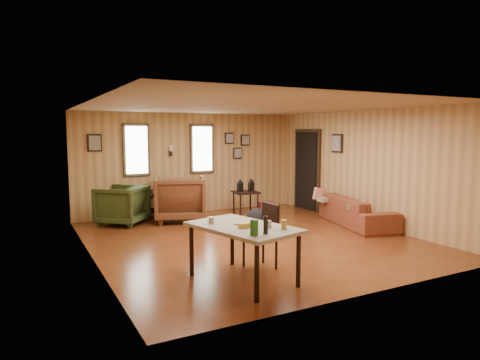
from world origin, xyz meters
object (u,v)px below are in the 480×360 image
object	(u,v)px
recliner_green	(122,203)
end_table	(148,202)
sofa	(357,206)
side_table	(246,190)
dining_table	(244,231)
recliner_brown	(180,196)

from	to	relation	value
recliner_green	end_table	size ratio (longest dim) A/B	1.37
sofa	recliner_green	size ratio (longest dim) A/B	2.26
side_table	dining_table	bearing A→B (deg)	-118.86
end_table	side_table	distance (m)	2.27
sofa	dining_table	xyz separation A→B (m)	(-3.71, -1.89, 0.27)
recliner_brown	dining_table	bearing A→B (deg)	101.10
recliner_brown	recliner_green	size ratio (longest dim) A/B	1.20
end_table	dining_table	bearing A→B (deg)	-90.69
recliner_green	side_table	world-z (taller)	recliner_green
end_table	sofa	bearing A→B (deg)	-37.80
side_table	dining_table	world-z (taller)	dining_table
side_table	dining_table	distance (m)	4.53
recliner_green	dining_table	bearing A→B (deg)	48.89
sofa	side_table	world-z (taller)	side_table
recliner_brown	side_table	distance (m)	1.59
end_table	dining_table	world-z (taller)	dining_table
end_table	side_table	xyz separation A→B (m)	(2.13, -0.76, 0.22)
side_table	sofa	bearing A→B (deg)	-53.68
sofa	side_table	distance (m)	2.59
recliner_green	side_table	size ratio (longest dim) A/B	1.05
sofa	recliner_brown	xyz separation A→B (m)	(-3.12, 2.18, 0.14)
end_table	side_table	size ratio (longest dim) A/B	0.76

